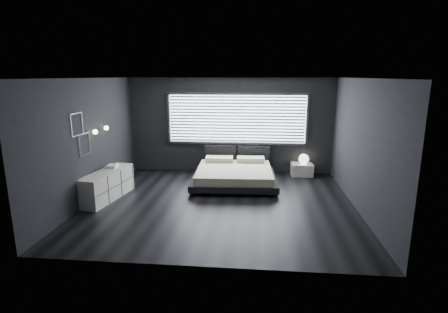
# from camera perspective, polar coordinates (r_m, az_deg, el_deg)

# --- Properties ---
(room) EXTENTS (6.04, 6.00, 2.80)m
(room) POSITION_cam_1_polar(r_m,az_deg,el_deg) (7.70, -0.61, 2.20)
(room) COLOR black
(room) RESTS_ON ground
(window) EXTENTS (4.14, 0.09, 1.52)m
(window) POSITION_cam_1_polar(r_m,az_deg,el_deg) (10.30, 2.11, 6.14)
(window) COLOR white
(window) RESTS_ON ground
(headboard) EXTENTS (1.96, 0.16, 0.52)m
(headboard) POSITION_cam_1_polar(r_m,az_deg,el_deg) (10.43, 2.14, 0.42)
(headboard) COLOR black
(headboard) RESTS_ON ground
(sconce_near) EXTENTS (0.18, 0.11, 0.11)m
(sconce_near) POSITION_cam_1_polar(r_m,az_deg,el_deg) (8.51, -20.30, 3.80)
(sconce_near) COLOR silver
(sconce_near) RESTS_ON ground
(sconce_far) EXTENTS (0.18, 0.11, 0.11)m
(sconce_far) POSITION_cam_1_polar(r_m,az_deg,el_deg) (9.05, -18.68, 4.43)
(sconce_far) COLOR silver
(sconce_far) RESTS_ON ground
(wall_art_upper) EXTENTS (0.01, 0.48, 0.48)m
(wall_art_upper) POSITION_cam_1_polar(r_m,az_deg,el_deg) (7.99, -22.88, 4.85)
(wall_art_upper) COLOR #47474C
(wall_art_upper) RESTS_ON ground
(wall_art_lower) EXTENTS (0.01, 0.48, 0.48)m
(wall_art_lower) POSITION_cam_1_polar(r_m,az_deg,el_deg) (8.28, -21.79, 1.89)
(wall_art_lower) COLOR #47474C
(wall_art_lower) RESTS_ON ground
(bed) EXTENTS (2.29, 2.20, 0.57)m
(bed) POSITION_cam_1_polar(r_m,az_deg,el_deg) (9.40, 1.70, -2.91)
(bed) COLOR black
(bed) RESTS_ON ground
(nightstand) EXTENTS (0.63, 0.54, 0.36)m
(nightstand) POSITION_cam_1_polar(r_m,az_deg,el_deg) (10.45, 12.56, -2.07)
(nightstand) COLOR silver
(nightstand) RESTS_ON ground
(orb_lamp) EXTENTS (0.29, 0.29, 0.29)m
(orb_lamp) POSITION_cam_1_polar(r_m,az_deg,el_deg) (10.36, 12.90, -0.38)
(orb_lamp) COLOR white
(orb_lamp) RESTS_ON nightstand
(dresser) EXTENTS (0.72, 1.72, 0.67)m
(dresser) POSITION_cam_1_polar(r_m,az_deg,el_deg) (8.70, -18.49, -4.44)
(dresser) COLOR silver
(dresser) RESTS_ON ground
(book_stack) EXTENTS (0.25, 0.33, 0.07)m
(book_stack) POSITION_cam_1_polar(r_m,az_deg,el_deg) (8.95, -17.81, -1.49)
(book_stack) COLOR silver
(book_stack) RESTS_ON dresser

